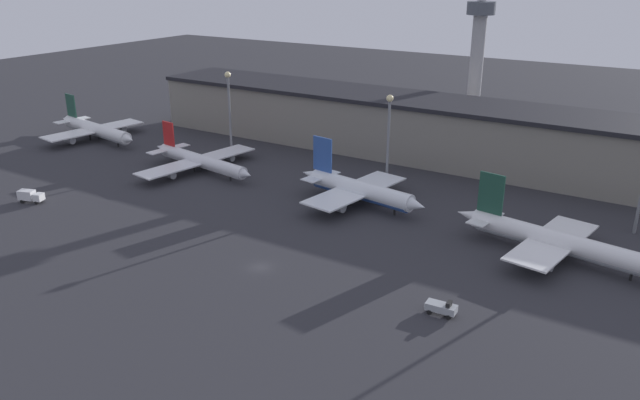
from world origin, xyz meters
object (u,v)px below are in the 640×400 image
at_px(airplane_0, 95,130).
at_px(service_vehicle_0, 30,196).
at_px(airplane_3, 560,242).
at_px(service_vehicle_2, 442,308).
at_px(control_tower, 477,55).
at_px(airplane_1, 200,161).
at_px(airplane_2, 359,190).

xyz_separation_m(airplane_0, service_vehicle_0, (32.99, -47.20, -1.77)).
relative_size(airplane_3, service_vehicle_2, 8.73).
distance_m(airplane_0, service_vehicle_0, 57.62).
xyz_separation_m(service_vehicle_2, control_tower, (-34.73, 114.61, 25.44)).
bearing_deg(airplane_1, control_tower, 65.86).
distance_m(service_vehicle_0, service_vehicle_2, 104.92).
bearing_deg(airplane_2, airplane_0, -174.17).
bearing_deg(control_tower, airplane_1, -123.34).
bearing_deg(airplane_3, airplane_0, -175.15).
height_order(airplane_0, airplane_3, airplane_3).
bearing_deg(airplane_0, airplane_2, 5.83).
xyz_separation_m(airplane_0, airplane_3, (149.67, -11.38, 0.08)).
relative_size(airplane_1, airplane_3, 0.90).
bearing_deg(service_vehicle_0, service_vehicle_2, -16.94).
bearing_deg(service_vehicle_2, airplane_2, 131.14).
bearing_deg(control_tower, airplane_0, -145.35).
bearing_deg(airplane_1, service_vehicle_2, -13.80).
bearing_deg(service_vehicle_0, airplane_1, 46.02).
distance_m(airplane_3, service_vehicle_0, 122.06).
xyz_separation_m(airplane_0, airplane_2, (101.89, -6.00, 0.26)).
bearing_deg(service_vehicle_2, service_vehicle_0, 179.33).
xyz_separation_m(airplane_1, airplane_2, (50.12, 0.81, 0.71)).
distance_m(airplane_1, service_vehicle_0, 44.56).
bearing_deg(airplane_2, airplane_3, 2.77).
bearing_deg(airplane_2, service_vehicle_0, -139.92).
bearing_deg(service_vehicle_2, airplane_0, 159.77).
relative_size(airplane_1, airplane_2, 1.11).
height_order(airplane_0, service_vehicle_2, airplane_0).
height_order(airplane_2, control_tower, control_tower).
distance_m(airplane_1, airplane_3, 98.01).
height_order(airplane_1, airplane_2, airplane_2).
xyz_separation_m(airplane_0, airplane_1, (51.77, -6.81, -0.45)).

